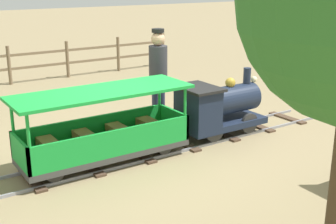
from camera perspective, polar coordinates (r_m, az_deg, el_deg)
ground_plane at (r=6.38m, az=-2.79°, el=-5.27°), size 60.00×60.00×0.00m
track at (r=6.50m, az=-0.83°, el=-4.66°), size 0.76×6.05×0.04m
locomotive at (r=6.93m, az=6.32°, el=0.68°), size 0.72×1.44×0.99m
passenger_car at (r=5.95m, az=-8.15°, el=-2.76°), size 0.82×2.35×0.97m
conductor_person at (r=7.26m, az=-1.27°, el=5.38°), size 0.30×0.30×1.62m
fence_section at (r=11.13m, az=-16.13°, el=6.30°), size 0.08×7.13×0.90m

